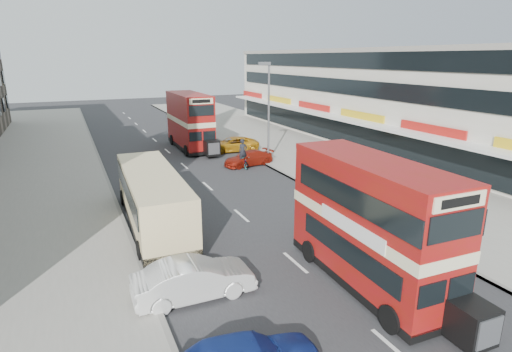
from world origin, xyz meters
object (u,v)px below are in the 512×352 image
coach (153,196)px  car_left_front (194,279)px  cyclist (243,158)px  car_right_a (248,158)px  car_right_b (232,144)px  car_right_c (198,129)px  bus_main (371,223)px  bus_second (190,121)px  street_lamp (268,105)px  pedestrian_near (322,162)px

coach → car_left_front: bearing=-88.2°
cyclist → car_right_a: bearing=34.6°
car_right_b → car_right_c: size_ratio=1.29×
bus_main → coach: 11.33m
bus_main → bus_second: bearing=-89.4°
street_lamp → pedestrian_near: street_lamp is taller
street_lamp → bus_second: 9.43m
car_left_front → car_right_a: (9.47, 16.75, -0.13)m
car_left_front → cyclist: size_ratio=1.90×
bus_main → pedestrian_near: bearing=-114.9°
car_right_a → coach: bearing=-52.8°
coach → car_right_b: size_ratio=2.09×
car_left_front → bus_second: bearing=-14.9°
car_right_a → pedestrian_near: 6.11m
pedestrian_near → cyclist: bearing=-74.6°
coach → car_right_c: (9.80, 24.36, -0.92)m
coach → pedestrian_near: bearing=21.1°
car_right_b → car_right_a: bearing=0.2°
bus_second → car_right_c: (2.80, 6.93, -2.03)m
street_lamp → cyclist: (-2.44, -0.56, -3.98)m
car_left_front → bus_main: bearing=-105.4°
bus_main → car_right_c: bus_main is taller
car_right_b → cyclist: bearing=-5.7°
pedestrian_near → cyclist: 6.21m
car_right_a → car_left_front: bearing=-36.7°
pedestrian_near → car_right_a: bearing=-82.9°
bus_main → cyclist: bus_main is taller
bus_second → cyclist: size_ratio=3.95×
car_right_a → pedestrian_near: pedestrian_near is taller
car_right_c → coach: bearing=-19.0°
bus_second → pedestrian_near: (6.45, -12.79, -1.75)m
car_left_front → car_right_a: car_left_front is taller
car_right_a → car_right_b: size_ratio=0.86×
bus_second → car_right_b: bus_second is taller
coach → bus_main: bearing=-53.9°
car_right_c → car_right_a: bearing=1.5°
car_right_b → cyclist: size_ratio=2.06×
coach → car_right_a: bearing=46.5°
street_lamp → car_right_a: size_ratio=1.98×
coach → car_right_b: bearing=57.2°
street_lamp → coach: size_ratio=0.81×
bus_main → coach: bus_main is taller
street_lamp → cyclist: 4.70m
car_right_a → pedestrian_near: (4.01, -4.60, 0.32)m
bus_main → street_lamp: bearing=-102.6°
cyclist → car_left_front: bearing=-122.4°
street_lamp → car_right_b: (-1.00, 5.35, -4.12)m
street_lamp → coach: bearing=-140.4°
car_right_c → cyclist: bearing=-1.0°
street_lamp → car_left_front: 20.55m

